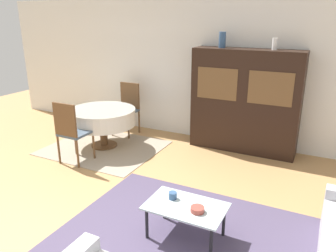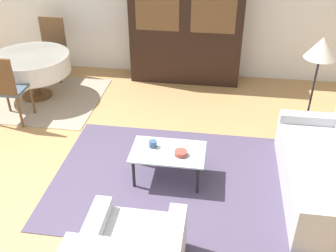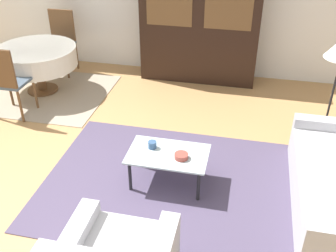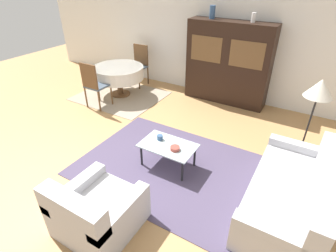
{
  "view_description": "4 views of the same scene",
  "coord_description": "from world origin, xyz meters",
  "views": [
    {
      "loc": [
        2.07,
        -2.32,
        2.35
      ],
      "look_at": [
        0.2,
        1.4,
        0.95
      ],
      "focal_mm": 35.0,
      "sensor_mm": 36.0,
      "label": 1
    },
    {
      "loc": [
        1.4,
        -3.14,
        3.08
      ],
      "look_at": [
        0.86,
        0.52,
        0.75
      ],
      "focal_mm": 42.0,
      "sensor_mm": 36.0,
      "label": 2
    },
    {
      "loc": [
        1.6,
        -2.81,
        2.88
      ],
      "look_at": [
        0.86,
        0.52,
        0.75
      ],
      "focal_mm": 42.0,
      "sensor_mm": 36.0,
      "label": 3
    },
    {
      "loc": [
        2.57,
        -2.35,
        2.76
      ],
      "look_at": [
        0.86,
        0.52,
        0.75
      ],
      "focal_mm": 28.0,
      "sensor_mm": 36.0,
      "label": 4
    }
  ],
  "objects": [
    {
      "name": "ground_plane",
      "position": [
        0.0,
        0.0,
        0.0
      ],
      "size": [
        14.0,
        14.0,
        0.0
      ],
      "primitive_type": "plane",
      "color": "tan"
    },
    {
      "name": "area_rug",
      "position": [
        0.92,
        0.5,
        0.01
      ],
      "size": [
        2.86,
        2.13,
        0.01
      ],
      "color": "#4C425B",
      "rests_on": "ground_plane"
    },
    {
      "name": "dining_rug",
      "position": [
        -1.56,
        2.23,
        0.01
      ],
      "size": [
        2.02,
        1.72,
        0.01
      ],
      "color": "gray",
      "rests_on": "ground_plane"
    },
    {
      "name": "coffee_table",
      "position": [
        0.86,
        0.52,
        0.36
      ],
      "size": [
        0.86,
        0.54,
        0.39
      ],
      "color": "black",
      "rests_on": "area_rug"
    },
    {
      "name": "display_cabinet",
      "position": [
        0.76,
        3.34,
        0.91
      ],
      "size": [
        1.89,
        0.48,
        1.83
      ],
      "color": "black",
      "rests_on": "ground_plane"
    },
    {
      "name": "dining_table",
      "position": [
        -1.61,
        2.3,
        0.58
      ],
      "size": [
        1.22,
        1.22,
        0.72
      ],
      "color": "brown",
      "rests_on": "dining_rug"
    },
    {
      "name": "dining_chair_near",
      "position": [
        -1.61,
        1.47,
        0.6
      ],
      "size": [
        0.44,
        0.44,
        1.05
      ],
      "color": "brown",
      "rests_on": "dining_rug"
    },
    {
      "name": "dining_chair_far",
      "position": [
        -1.61,
        3.14,
        0.6
      ],
      "size": [
        0.44,
        0.44,
        1.05
      ],
      "rotation": [
        0.0,
        0.0,
        3.14
      ],
      "color": "brown",
      "rests_on": "dining_rug"
    },
    {
      "name": "cup",
      "position": [
        0.67,
        0.58,
        0.44
      ],
      "size": [
        0.09,
        0.09,
        0.08
      ],
      "color": "#33517A",
      "rests_on": "coffee_table"
    },
    {
      "name": "bowl",
      "position": [
        1.01,
        0.46,
        0.43
      ],
      "size": [
        0.15,
        0.15,
        0.06
      ],
      "color": "#9E4238",
      "rests_on": "coffee_table"
    }
  ]
}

